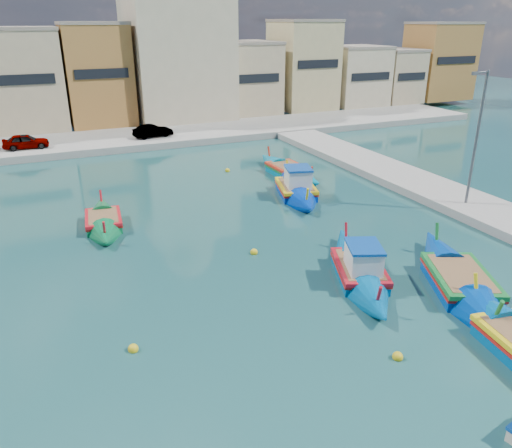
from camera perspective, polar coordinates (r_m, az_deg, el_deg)
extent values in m
plane|color=#143D3D|center=(18.30, -3.90, -12.61)|extent=(160.00, 160.00, 0.00)
cube|color=gray|center=(47.53, -17.64, 8.94)|extent=(80.00, 8.00, 0.60)
cube|color=tan|center=(54.16, -25.55, 14.56)|extent=(7.88, 7.44, 8.99)
cube|color=gray|center=(53.89, -26.40, 19.41)|extent=(8.04, 7.59, 0.30)
cube|color=black|center=(50.36, -25.62, 14.63)|extent=(6.30, 0.10, 0.90)
cube|color=#AA7335|center=(53.87, -17.63, 15.84)|extent=(6.17, 6.13, 9.43)
cube|color=gray|center=(53.63, -18.27, 20.99)|extent=(6.29, 6.26, 0.30)
cube|color=black|center=(50.75, -17.21, 16.09)|extent=(4.93, 0.10, 0.90)
cube|color=tan|center=(56.22, -9.70, 15.03)|extent=(7.31, 7.69, 6.05)
cube|color=gray|center=(55.92, -9.92, 18.26)|extent=(7.46, 7.85, 0.30)
cube|color=black|center=(52.45, -8.58, 14.93)|extent=(5.85, 0.10, 0.90)
cube|color=tan|center=(58.46, -1.82, 16.26)|extent=(7.54, 7.30, 7.41)
cube|color=gray|center=(58.18, -1.87, 20.04)|extent=(7.69, 7.45, 0.30)
cube|color=black|center=(55.03, -0.30, 16.28)|extent=(6.03, 0.10, 0.90)
cube|color=tan|center=(61.63, 5.37, 17.53)|extent=(6.36, 6.97, 9.63)
cube|color=gray|center=(61.42, 5.55, 22.15)|extent=(6.48, 7.11, 0.30)
cube|color=black|center=(58.54, 7.15, 17.68)|extent=(5.09, 0.10, 0.90)
cube|color=#C3B491|center=(65.46, 11.15, 16.19)|extent=(6.63, 6.70, 6.65)
cube|color=gray|center=(65.20, 11.39, 19.22)|extent=(6.76, 6.83, 0.30)
cube|color=black|center=(62.68, 12.99, 16.10)|extent=(5.30, 0.10, 0.90)
cube|color=tan|center=(69.44, 15.27, 15.99)|extent=(5.08, 7.51, 6.20)
cube|color=gray|center=(69.20, 15.55, 18.65)|extent=(5.18, 7.66, 0.30)
cube|color=black|center=(66.50, 17.39, 15.79)|extent=(4.06, 0.10, 0.90)
cube|color=#AA7335|center=(73.25, 20.19, 16.97)|extent=(7.79, 6.00, 9.33)
cube|color=gray|center=(73.07, 20.71, 20.70)|extent=(7.95, 6.12, 0.30)
cube|color=black|center=(71.04, 21.97, 16.98)|extent=(6.23, 0.10, 0.90)
cube|color=#C3B491|center=(56.33, -8.97, 18.13)|extent=(10.00, 10.00, 12.00)
cylinder|color=#595B60|center=(30.88, 23.81, 8.36)|extent=(0.16, 0.16, 8.00)
cylinder|color=#595B60|center=(30.01, 24.45, 15.53)|extent=(1.00, 0.10, 0.10)
cube|color=#595B60|center=(29.65, 23.76, 15.48)|extent=(0.35, 0.15, 0.18)
imported|color=#4C1919|center=(45.62, -24.84, 8.57)|extent=(3.59, 1.50, 1.21)
imported|color=#4C1919|center=(46.64, -11.71, 10.38)|extent=(3.65, 1.75, 1.15)
cube|color=#005C9A|center=(22.32, 11.69, -5.60)|extent=(2.97, 3.78, 0.93)
cone|color=#005C9A|center=(24.70, 10.29, -2.53)|extent=(2.87, 3.53, 2.39)
cone|color=#005C9A|center=(19.98, 13.47, -9.15)|extent=(2.87, 3.53, 2.39)
cube|color=#B2131F|center=(22.14, 11.77, -4.70)|extent=(3.11, 3.98, 0.17)
cube|color=red|center=(22.21, 11.74, -5.09)|extent=(3.08, 3.87, 0.09)
cube|color=olive|center=(22.11, 11.79, -4.53)|extent=(2.60, 3.40, 0.06)
cylinder|color=#B2131F|center=(24.70, 10.26, -0.99)|extent=(0.29, 0.46, 1.01)
cylinder|color=#B2131F|center=(19.45, 13.84, -8.04)|extent=(0.29, 0.46, 1.01)
cube|color=white|center=(21.46, 12.18, -3.89)|extent=(1.84, 2.06, 1.02)
cube|color=#0F47A5|center=(21.22, 12.30, -2.52)|extent=(1.96, 2.20, 0.11)
cube|color=#0030AD|center=(32.18, 4.58, 3.66)|extent=(2.92, 3.76, 1.04)
cone|color=#0030AD|center=(34.71, 3.64, 5.18)|extent=(2.85, 3.54, 2.59)
cone|color=#0030AD|center=(29.64, 5.68, 2.08)|extent=(2.85, 3.54, 2.59)
cube|color=yellow|center=(32.04, 4.60, 4.40)|extent=(3.05, 3.95, 0.19)
cube|color=red|center=(32.10, 4.59, 4.08)|extent=(3.04, 3.84, 0.10)
cube|color=olive|center=(32.02, 4.61, 4.54)|extent=(2.54, 3.38, 0.06)
cylinder|color=yellow|center=(34.77, 3.59, 6.37)|extent=(0.28, 0.51, 1.13)
cylinder|color=yellow|center=(29.17, 5.84, 3.14)|extent=(0.28, 0.51, 1.13)
cube|color=white|center=(31.40, 4.82, 5.27)|extent=(1.87, 2.02, 1.14)
cube|color=#0F47A5|center=(31.22, 4.86, 6.38)|extent=(1.98, 2.16, 0.12)
cube|color=#007BA5|center=(36.41, 3.69, 5.90)|extent=(2.12, 3.38, 1.00)
cone|color=#007BA5|center=(38.71, 1.69, 7.01)|extent=(2.11, 3.13, 2.53)
cone|color=#007BA5|center=(34.14, 5.96, 4.80)|extent=(2.11, 3.13, 2.53)
cube|color=red|center=(36.29, 3.71, 6.54)|extent=(2.20, 3.56, 0.18)
cube|color=#197F33|center=(36.34, 3.70, 6.27)|extent=(2.22, 3.44, 0.10)
cube|color=olive|center=(36.27, 3.71, 6.66)|extent=(1.81, 3.07, 0.06)
cylinder|color=red|center=(38.77, 1.52, 8.04)|extent=(0.16, 0.48, 1.09)
cylinder|color=red|center=(33.73, 6.24, 5.73)|extent=(0.16, 0.48, 1.09)
cube|color=#0A6E3C|center=(28.39, -16.99, 0.06)|extent=(2.07, 2.89, 0.90)
cone|color=#0A6E3C|center=(30.47, -17.15, 1.66)|extent=(2.05, 2.72, 2.21)
cone|color=#0A6E3C|center=(26.29, -16.82, -1.61)|extent=(2.05, 2.72, 2.21)
cube|color=red|center=(28.25, -17.07, 0.77)|extent=(2.16, 3.04, 0.16)
cube|color=red|center=(28.31, -17.04, 0.47)|extent=(2.17, 2.95, 0.09)
cube|color=olive|center=(28.23, -17.09, 0.90)|extent=(1.78, 2.61, 0.05)
cylinder|color=red|center=(30.49, -17.29, 2.82)|extent=(0.17, 0.43, 0.98)
cylinder|color=red|center=(25.86, -16.94, -0.62)|extent=(0.17, 0.43, 0.98)
cube|color=#003DA3|center=(22.63, 22.24, -6.41)|extent=(3.57, 4.30, 1.09)
cone|color=#003DA3|center=(25.19, 19.96, -2.97)|extent=(3.44, 4.04, 2.77)
cone|color=#003DA3|center=(20.16, 25.19, -10.41)|extent=(3.44, 4.04, 2.77)
cube|color=#17742D|center=(22.43, 22.41, -5.38)|extent=(3.73, 4.52, 0.20)
cube|color=red|center=(22.51, 22.34, -5.82)|extent=(3.70, 4.41, 0.11)
cube|color=olive|center=(22.39, 22.45, -5.18)|extent=(3.13, 3.85, 0.07)
cylinder|color=#17742D|center=(25.17, 19.97, -1.21)|extent=(0.36, 0.53, 1.19)
cylinder|color=#17742D|center=(19.58, 25.86, -9.12)|extent=(0.36, 0.53, 1.19)
cone|color=#005B9F|center=(21.10, 23.99, -8.72)|extent=(2.64, 3.41, 2.65)
cylinder|color=yellow|center=(20.95, 23.85, -6.73)|extent=(0.24, 0.52, 1.17)
sphere|color=yellow|center=(17.99, -13.86, -13.68)|extent=(0.36, 0.36, 0.36)
sphere|color=yellow|center=(24.06, -0.23, -3.24)|extent=(0.36, 0.36, 0.36)
sphere|color=yellow|center=(37.30, -3.28, 6.12)|extent=(0.36, 0.36, 0.36)
sphere|color=yellow|center=(17.79, 15.88, -14.38)|extent=(0.36, 0.36, 0.36)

